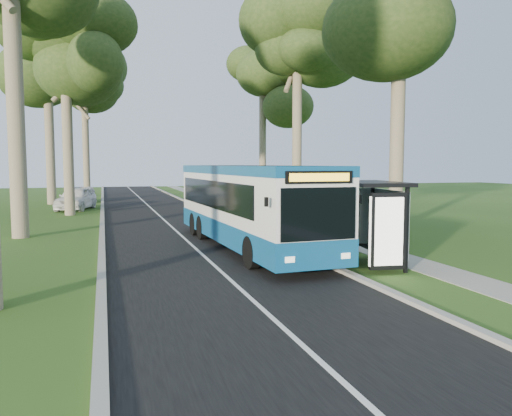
{
  "coord_description": "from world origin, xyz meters",
  "views": [
    {
      "loc": [
        -6.88,
        -16.37,
        3.29
      ],
      "look_at": [
        -1.23,
        2.08,
        1.6
      ],
      "focal_mm": 35.0,
      "sensor_mm": 36.0,
      "label": 1
    }
  ],
  "objects_px": {
    "bus_stop_sign": "(342,219)",
    "car_silver": "(83,195)",
    "bus_shelter": "(381,207)",
    "car_white": "(76,198)",
    "litter_bin": "(298,230)",
    "bus": "(248,206)"
  },
  "relations": [
    {
      "from": "bus_stop_sign",
      "to": "car_silver",
      "type": "distance_m",
      "value": 32.33
    },
    {
      "from": "bus_shelter",
      "to": "bus_stop_sign",
      "type": "bearing_deg",
      "value": 130.92
    },
    {
      "from": "bus_stop_sign",
      "to": "bus_shelter",
      "type": "distance_m",
      "value": 1.47
    },
    {
      "from": "bus_shelter",
      "to": "car_white",
      "type": "height_order",
      "value": "bus_shelter"
    },
    {
      "from": "bus_shelter",
      "to": "litter_bin",
      "type": "xyz_separation_m",
      "value": [
        -0.53,
        5.65,
        -1.42
      ]
    },
    {
      "from": "car_silver",
      "to": "bus",
      "type": "bearing_deg",
      "value": -67.25
    },
    {
      "from": "bus_stop_sign",
      "to": "car_white",
      "type": "bearing_deg",
      "value": 136.45
    },
    {
      "from": "bus",
      "to": "car_silver",
      "type": "distance_m",
      "value": 28.31
    },
    {
      "from": "bus_shelter",
      "to": "car_silver",
      "type": "distance_m",
      "value": 33.68
    },
    {
      "from": "litter_bin",
      "to": "car_silver",
      "type": "relative_size",
      "value": 0.25
    },
    {
      "from": "litter_bin",
      "to": "car_white",
      "type": "height_order",
      "value": "car_white"
    },
    {
      "from": "bus_stop_sign",
      "to": "car_white",
      "type": "distance_m",
      "value": 25.12
    },
    {
      "from": "bus",
      "to": "bus_shelter",
      "type": "bearing_deg",
      "value": -59.78
    },
    {
      "from": "bus",
      "to": "litter_bin",
      "type": "xyz_separation_m",
      "value": [
        2.52,
        0.95,
        -1.17
      ]
    },
    {
      "from": "car_white",
      "to": "bus",
      "type": "bearing_deg",
      "value": -55.53
    },
    {
      "from": "bus_stop_sign",
      "to": "bus",
      "type": "bearing_deg",
      "value": 146.92
    },
    {
      "from": "litter_bin",
      "to": "car_silver",
      "type": "xyz_separation_m",
      "value": [
        -9.62,
        26.44,
        0.15
      ]
    },
    {
      "from": "car_white",
      "to": "car_silver",
      "type": "height_order",
      "value": "car_white"
    },
    {
      "from": "bus_stop_sign",
      "to": "litter_bin",
      "type": "height_order",
      "value": "bus_stop_sign"
    },
    {
      "from": "litter_bin",
      "to": "car_silver",
      "type": "height_order",
      "value": "car_silver"
    },
    {
      "from": "car_white",
      "to": "car_silver",
      "type": "xyz_separation_m",
      "value": [
        0.19,
        7.71,
        -0.18
      ]
    },
    {
      "from": "litter_bin",
      "to": "car_white",
      "type": "distance_m",
      "value": 21.14
    }
  ]
}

